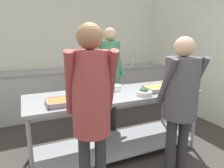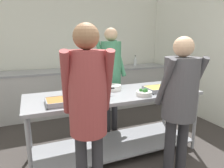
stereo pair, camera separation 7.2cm
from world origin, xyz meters
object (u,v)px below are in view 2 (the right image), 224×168
guest_serving_left (88,101)px  serving_tray_vegetables (63,101)px  sauce_pan (95,93)px  guest_serving_right (180,95)px  water_bottle (135,61)px  serving_tray_roast (161,88)px  cook_behind_counter (111,69)px  broccoli_bowl (144,93)px  plate_stack (113,88)px

guest_serving_left → serving_tray_vegetables: bearing=101.5°
sauce_pan → guest_serving_right: size_ratio=0.24×
sauce_pan → water_bottle: (1.61, 1.91, 0.12)m
serving_tray_roast → cook_behind_counter: bearing=118.9°
guest_serving_right → cook_behind_counter: (-0.23, 1.38, 0.11)m
broccoli_bowl → guest_serving_left: guest_serving_left is taller
serving_tray_vegetables → guest_serving_left: guest_serving_left is taller
water_bottle → cook_behind_counter: bearing=-133.3°
broccoli_bowl → guest_serving_left: size_ratio=0.12×
guest_serving_right → serving_tray_vegetables: bearing=155.0°
sauce_pan → cook_behind_counter: size_ratio=0.22×
serving_tray_roast → guest_serving_left: guest_serving_left is taller
guest_serving_left → serving_tray_roast: bearing=28.1°
plate_stack → serving_tray_vegetables: bearing=-155.8°
serving_tray_roast → guest_serving_left: 1.41m
serving_tray_vegetables → guest_serving_left: bearing=-78.5°
sauce_pan → plate_stack: size_ratio=1.61×
sauce_pan → broccoli_bowl: bearing=-16.9°
serving_tray_vegetables → water_bottle: water_bottle is taller
sauce_pan → guest_serving_right: (0.74, -0.64, 0.06)m
broccoli_bowl → water_bottle: (1.03, 2.08, 0.14)m
guest_serving_left → sauce_pan: bearing=68.0°
sauce_pan → cook_behind_counter: (0.52, 0.74, 0.17)m
water_bottle → broccoli_bowl: bearing=-116.3°
guest_serving_right → broccoli_bowl: bearing=108.6°
broccoli_bowl → serving_tray_vegetables: bearing=175.8°
guest_serving_left → plate_stack: bearing=56.3°
cook_behind_counter → serving_tray_roast: bearing=-61.1°
plate_stack → guest_serving_left: (-0.62, -0.93, 0.15)m
serving_tray_vegetables → guest_serving_right: guest_serving_right is taller
cook_behind_counter → water_bottle: size_ratio=6.89×
sauce_pan → water_bottle: water_bottle is taller
serving_tray_vegetables → broccoli_bowl: size_ratio=1.86×
cook_behind_counter → sauce_pan: bearing=-124.9°
sauce_pan → guest_serving_right: guest_serving_right is taller
serving_tray_vegetables → guest_serving_right: (1.15, -0.53, 0.08)m
serving_tray_vegetables → water_bottle: (2.02, 2.01, 0.15)m
plate_stack → guest_serving_right: 0.96m
serving_tray_roast → guest_serving_right: size_ratio=0.29×
sauce_pan → water_bottle: size_ratio=1.49×
sauce_pan → guest_serving_left: bearing=-112.0°
water_bottle → guest_serving_right: bearing=-108.9°
broccoli_bowl → cook_behind_counter: (-0.07, 0.92, 0.19)m
guest_serving_left → water_bottle: (1.90, 2.61, -0.01)m
water_bottle → guest_serving_left: bearing=-126.1°
serving_tray_roast → water_bottle: bearing=71.2°
serving_tray_vegetables → broccoli_bowl: bearing=-4.2°
serving_tray_vegetables → plate_stack: size_ratio=1.55×
guest_serving_left → cook_behind_counter: cook_behind_counter is taller
serving_tray_roast → cook_behind_counter: (-0.43, 0.78, 0.19)m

